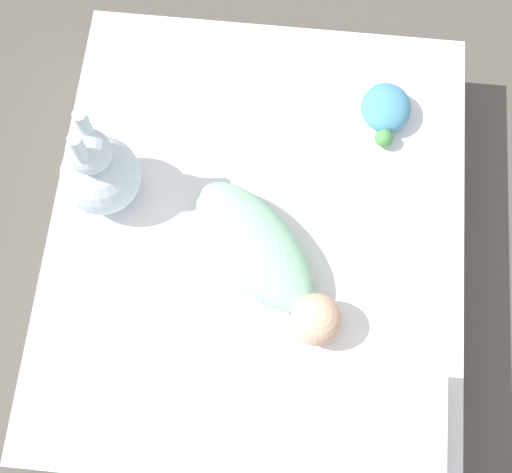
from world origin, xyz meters
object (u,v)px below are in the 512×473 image
at_px(swaddled_baby, 266,258).
at_px(bunny_plush, 99,172).
at_px(pillow, 368,436).
at_px(turtle_plush, 386,110).

height_order(swaddled_baby, bunny_plush, bunny_plush).
xyz_separation_m(pillow, bunny_plush, (-0.57, -0.71, 0.07)).
bearing_deg(bunny_plush, pillow, 51.41).
relative_size(pillow, bunny_plush, 0.94).
relative_size(pillow, turtle_plush, 1.84).
bearing_deg(pillow, turtle_plush, 179.42).
bearing_deg(swaddled_baby, turtle_plush, 104.77).
distance_m(swaddled_baby, pillow, 0.48).
relative_size(swaddled_baby, pillow, 1.33).
distance_m(bunny_plush, turtle_plush, 0.78).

